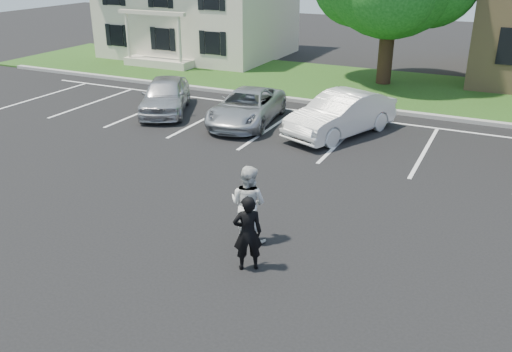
{
  "coord_description": "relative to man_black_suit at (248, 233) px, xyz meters",
  "views": [
    {
      "loc": [
        5.05,
        -9.49,
        6.14
      ],
      "look_at": [
        0.0,
        1.0,
        1.25
      ],
      "focal_mm": 38.0,
      "sensor_mm": 36.0,
      "label": 1
    }
  ],
  "objects": [
    {
      "name": "stall_lines",
      "position": [
        0.69,
        9.81,
        -0.82
      ],
      "size": [
        34.0,
        5.36,
        0.01
      ],
      "color": "white",
      "rests_on": "ground"
    },
    {
      "name": "car_silver_minivan",
      "position": [
        -4.59,
        9.11,
        -0.2
      ],
      "size": [
        2.68,
        4.77,
        1.26
      ],
      "primitive_type": "imported",
      "rotation": [
        0.0,
        0.0,
        0.14
      ],
      "color": "#AFB1B7",
      "rests_on": "ground"
    },
    {
      "name": "ground_plane",
      "position": [
        -0.71,
        0.86,
        -0.82
      ],
      "size": [
        90.0,
        90.0,
        0.0
      ],
      "primitive_type": "plane",
      "color": "black",
      "rests_on": "ground"
    },
    {
      "name": "car_white_sedan",
      "position": [
        -0.97,
        9.3,
        -0.07
      ],
      "size": [
        3.16,
        4.83,
        1.5
      ],
      "primitive_type": "imported",
      "rotation": [
        0.0,
        0.0,
        -0.38
      ],
      "color": "silver",
      "rests_on": "ground"
    },
    {
      "name": "curb",
      "position": [
        -0.71,
        12.86,
        -0.75
      ],
      "size": [
        40.0,
        0.3,
        0.15
      ],
      "primitive_type": "cube",
      "color": "gray",
      "rests_on": "ground"
    },
    {
      "name": "grass_strip",
      "position": [
        -0.71,
        16.86,
        -0.78
      ],
      "size": [
        44.0,
        8.0,
        0.08
      ],
      "primitive_type": "cube",
      "color": "#224113",
      "rests_on": "ground"
    },
    {
      "name": "man_white_shirt",
      "position": [
        -0.53,
        1.08,
        0.08
      ],
      "size": [
        0.94,
        0.76,
        1.81
      ],
      "primitive_type": "imported",
      "rotation": [
        0.0,
        0.0,
        3.05
      ],
      "color": "silver",
      "rests_on": "ground"
    },
    {
      "name": "car_silver_west",
      "position": [
        -8.21,
        9.0,
        -0.11
      ],
      "size": [
        3.32,
        4.5,
        1.42
      ],
      "primitive_type": "imported",
      "rotation": [
        0.0,
        0.0,
        0.45
      ],
      "color": "silver",
      "rests_on": "ground"
    },
    {
      "name": "man_black_suit",
      "position": [
        0.0,
        0.0,
        0.0
      ],
      "size": [
        0.72,
        0.66,
        1.65
      ],
      "primitive_type": "imported",
      "rotation": [
        0.0,
        0.0,
        3.72
      ],
      "color": "black",
      "rests_on": "ground"
    }
  ]
}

